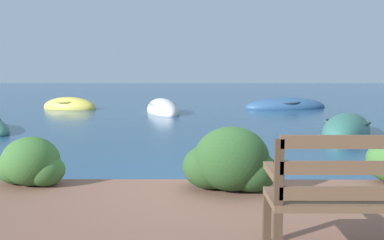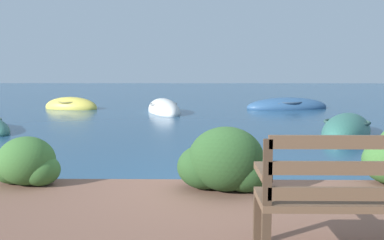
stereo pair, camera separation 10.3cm
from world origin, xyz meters
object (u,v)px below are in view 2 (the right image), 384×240
at_px(park_bench, 353,194).
at_px(rowboat_distant, 287,107).
at_px(rowboat_far, 164,111).
at_px(rowboat_outer, 71,107).
at_px(rowboat_nearest, 346,132).

height_order(park_bench, rowboat_distant, park_bench).
bearing_deg(rowboat_far, rowboat_distant, -89.25).
bearing_deg(rowboat_outer, rowboat_nearest, 159.84).
bearing_deg(rowboat_outer, rowboat_distant, -161.44).
relative_size(park_bench, rowboat_outer, 0.55).
distance_m(park_bench, rowboat_nearest, 7.59).
xyz_separation_m(park_bench, rowboat_distant, (2.39, 13.85, -0.64)).
distance_m(park_bench, rowboat_outer, 14.94).
height_order(rowboat_far, rowboat_distant, rowboat_far).
xyz_separation_m(rowboat_nearest, rowboat_far, (-4.77, 5.05, 0.00)).
bearing_deg(rowboat_outer, park_bench, 131.13).
xyz_separation_m(park_bench, rowboat_nearest, (2.43, 7.16, -0.63)).
relative_size(park_bench, rowboat_far, 0.46).
distance_m(park_bench, rowboat_far, 12.45).
distance_m(rowboat_nearest, rowboat_distant, 6.69).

